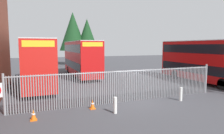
# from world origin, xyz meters

# --- Properties ---
(ground_plane) EXTENTS (100.00, 100.00, 0.00)m
(ground_plane) POSITION_xyz_m (0.00, 8.00, 0.00)
(ground_plane) COLOR #3D3D42
(palisade_fence) EXTENTS (14.81, 0.14, 2.35)m
(palisade_fence) POSITION_xyz_m (-0.65, 0.00, 1.18)
(palisade_fence) COLOR gray
(palisade_fence) RESTS_ON ground
(double_decker_bus_near_gate) EXTENTS (2.54, 10.81, 4.42)m
(double_decker_bus_near_gate) POSITION_xyz_m (10.03, 3.55, 2.42)
(double_decker_bus_near_gate) COLOR #B70C0C
(double_decker_bus_near_gate) RESTS_ON ground
(double_decker_bus_behind_fence_left) EXTENTS (2.54, 10.81, 4.42)m
(double_decker_bus_behind_fence_left) POSITION_xyz_m (-0.74, 12.85, 2.42)
(double_decker_bus_behind_fence_left) COLOR red
(double_decker_bus_behind_fence_left) RESTS_ON ground
(double_decker_bus_behind_fence_right) EXTENTS (2.54, 10.81, 4.42)m
(double_decker_bus_behind_fence_right) POSITION_xyz_m (-6.02, 7.82, 2.42)
(double_decker_bus_behind_fence_right) COLOR red
(double_decker_bus_behind_fence_right) RESTS_ON ground
(bollard_near_left) EXTENTS (0.20, 0.20, 0.95)m
(bollard_near_left) POSITION_xyz_m (-2.14, -1.96, 0.47)
(bollard_near_left) COLOR silver
(bollard_near_left) RESTS_ON ground
(bollard_center_front) EXTENTS (0.20, 0.20, 0.95)m
(bollard_center_front) POSITION_xyz_m (3.17, -1.18, 0.47)
(bollard_center_front) COLOR silver
(bollard_center_front) RESTS_ON ground
(traffic_cone_by_gate) EXTENTS (0.34, 0.34, 0.59)m
(traffic_cone_by_gate) POSITION_xyz_m (-3.13, -0.70, 0.29)
(traffic_cone_by_gate) COLOR orange
(traffic_cone_by_gate) RESTS_ON ground
(traffic_cone_mid_forecourt) EXTENTS (0.34, 0.34, 0.59)m
(traffic_cone_mid_forecourt) POSITION_xyz_m (-6.50, -1.41, 0.29)
(traffic_cone_mid_forecourt) COLOR orange
(traffic_cone_mid_forecourt) RESTS_ON ground
(tree_tall_back) EXTENTS (5.46, 5.46, 10.69)m
(tree_tall_back) POSITION_xyz_m (1.36, 29.39, 6.78)
(tree_tall_back) COLOR #4C3823
(tree_tall_back) RESTS_ON ground
(tree_short_side) EXTENTS (4.71, 4.71, 9.39)m
(tree_short_side) POSITION_xyz_m (4.13, 28.64, 6.01)
(tree_short_side) COLOR #4C3823
(tree_short_side) RESTS_ON ground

